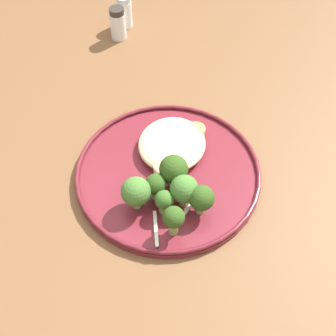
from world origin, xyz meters
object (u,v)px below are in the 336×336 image
object	(u,v)px
dinner_plate	(168,173)
salt_shaker	(124,12)
seared_scallop_center_golden	(176,140)
seared_scallop_tilted_round	(181,130)
broccoli_floret_split_head	(174,219)
seared_scallop_front_small	(173,152)
broccoli_floret_small_sprig	(201,199)
seared_scallop_rear_pale	(196,131)
broccoli_floret_right_tilted	(164,201)
broccoli_floret_front_edge	(184,189)
broccoli_floret_rear_charred	(156,185)
pepper_shaker	(118,23)
seared_scallop_half_hidden	(165,169)
seared_scallop_on_noodles	(161,150)
broccoli_floret_beside_noodles	(134,192)
broccoli_floret_tall_stalk	(174,170)
seared_scallop_large_seared	(158,134)

from	to	relation	value
dinner_plate	salt_shaker	bearing A→B (deg)	-153.29
seared_scallop_center_golden	seared_scallop_tilted_round	xyz separation A→B (m)	(-0.02, 0.00, -0.00)
broccoli_floret_split_head	seared_scallop_front_small	bearing A→B (deg)	-166.35
broccoli_floret_small_sprig	seared_scallop_center_golden	bearing A→B (deg)	-151.41
seared_scallop_rear_pale	broccoli_floret_right_tilted	xyz separation A→B (m)	(0.16, -0.01, 0.01)
broccoli_floret_front_edge	seared_scallop_rear_pale	bearing A→B (deg)	-175.74
seared_scallop_center_golden	seared_scallop_tilted_round	size ratio (longest dim) A/B	1.02
broccoli_floret_rear_charred	pepper_shaker	world-z (taller)	pepper_shaker
seared_scallop_half_hidden	broccoli_floret_front_edge	xyz separation A→B (m)	(0.05, 0.04, 0.02)
seared_scallop_on_noodles	seared_scallop_tilted_round	bearing A→B (deg)	156.41
seared_scallop_rear_pale	pepper_shaker	size ratio (longest dim) A/B	0.46
seared_scallop_half_hidden	pepper_shaker	world-z (taller)	pepper_shaker
seared_scallop_on_noodles	seared_scallop_rear_pale	size ratio (longest dim) A/B	0.80
seared_scallop_half_hidden	seared_scallop_tilted_round	bearing A→B (deg)	176.47
dinner_plate	broccoli_floret_small_sprig	distance (m)	0.09
dinner_plate	broccoli_floret_beside_noodles	bearing A→B (deg)	-23.66
broccoli_floret_tall_stalk	broccoli_floret_small_sprig	size ratio (longest dim) A/B	1.15
seared_scallop_center_golden	seared_scallop_on_noodles	bearing A→B (deg)	-35.23
dinner_plate	pepper_shaker	size ratio (longest dim) A/B	4.33
seared_scallop_tilted_round	broccoli_floret_small_sprig	xyz separation A→B (m)	(0.14, 0.06, 0.02)
seared_scallop_on_noodles	seared_scallop_large_seared	world-z (taller)	same
broccoli_floret_right_tilted	salt_shaker	world-z (taller)	salt_shaker
broccoli_floret_tall_stalk	seared_scallop_half_hidden	bearing A→B (deg)	-134.86
broccoli_floret_beside_noodles	seared_scallop_large_seared	bearing A→B (deg)	-179.53
seared_scallop_half_hidden	broccoli_floret_front_edge	bearing A→B (deg)	41.07
seared_scallop_half_hidden	broccoli_floret_split_head	size ratio (longest dim) A/B	0.64
seared_scallop_front_small	seared_scallop_rear_pale	world-z (taller)	seared_scallop_front_small
dinner_plate	broccoli_floret_small_sprig	xyz separation A→B (m)	(0.06, 0.06, 0.03)
seared_scallop_tilted_round	broccoli_floret_beside_noodles	size ratio (longest dim) A/B	0.51
seared_scallop_center_golden	broccoli_floret_beside_noodles	world-z (taller)	broccoli_floret_beside_noodles
seared_scallop_tilted_round	broccoli_floret_front_edge	bearing A→B (deg)	14.50
dinner_plate	salt_shaker	size ratio (longest dim) A/B	4.33
seared_scallop_center_golden	seared_scallop_half_hidden	xyz separation A→B (m)	(0.06, -0.00, 0.00)
seared_scallop_center_golden	broccoli_floret_front_edge	size ratio (longest dim) A/B	0.53
seared_scallop_front_small	broccoli_floret_small_sprig	distance (m)	0.11
seared_scallop_tilted_round	dinner_plate	bearing A→B (deg)	-1.34
broccoli_floret_tall_stalk	salt_shaker	bearing A→B (deg)	-152.98
seared_scallop_on_noodles	pepper_shaker	size ratio (longest dim) A/B	0.37
broccoli_floret_tall_stalk	broccoli_floret_split_head	bearing A→B (deg)	13.55
seared_scallop_rear_pale	broccoli_floret_right_tilted	size ratio (longest dim) A/B	0.72
broccoli_floret_rear_charred	broccoli_floret_right_tilted	size ratio (longest dim) A/B	1.08
seared_scallop_large_seared	broccoli_floret_front_edge	xyz separation A→B (m)	(0.12, 0.07, 0.02)
seared_scallop_large_seared	seared_scallop_half_hidden	xyz separation A→B (m)	(0.07, 0.03, 0.00)
seared_scallop_rear_pale	broccoli_floret_rear_charred	world-z (taller)	broccoli_floret_rear_charred
broccoli_floret_tall_stalk	seared_scallop_front_small	bearing A→B (deg)	-166.21
broccoli_floret_tall_stalk	broccoli_floret_right_tilted	bearing A→B (deg)	-2.38
seared_scallop_large_seared	broccoli_floret_beside_noodles	bearing A→B (deg)	0.47
seared_scallop_large_seared	broccoli_floret_front_edge	bearing A→B (deg)	30.91
seared_scallop_front_small	broccoli_floret_beside_noodles	size ratio (longest dim) A/B	0.39
seared_scallop_center_golden	seared_scallop_rear_pale	bearing A→B (deg)	135.40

